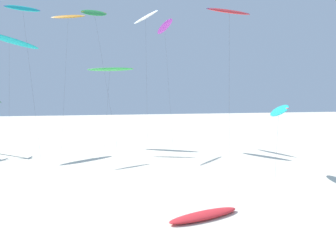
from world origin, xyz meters
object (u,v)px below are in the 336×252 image
object	(u,v)px
flying_kite_5	(9,40)
grounded_kite_0	(204,215)
flying_kite_2	(145,17)
flying_kite_0	(68,17)
flying_kite_9	(110,69)
flying_kite_3	(279,111)
flying_kite_4	(165,27)
flying_kite_8	(94,13)
flying_kite_7	(229,12)
flying_kite_1	(23,8)

from	to	relation	value
flying_kite_5	grounded_kite_0	size ratio (longest dim) A/B	3.19
flying_kite_2	flying_kite_0	bearing A→B (deg)	166.96
flying_kite_0	flying_kite_9	distance (m)	10.98
flying_kite_0	flying_kite_2	world-z (taller)	flying_kite_2
flying_kite_3	grounded_kite_0	xyz separation A→B (m)	(-11.95, -9.60, -6.78)
flying_kite_4	flying_kite_8	world-z (taller)	flying_kite_8
flying_kite_5	flying_kite_7	world-z (taller)	flying_kite_5
flying_kite_5	flying_kite_8	world-z (taller)	flying_kite_8
flying_kite_9	flying_kite_8	bearing A→B (deg)	-128.39
flying_kite_0	flying_kite_1	distance (m)	8.08
flying_kite_8	flying_kite_9	distance (m)	9.57
flying_kite_7	flying_kite_9	size ratio (longest dim) A/B	1.31
flying_kite_1	flying_kite_7	bearing A→B (deg)	-43.18
flying_kite_0	flying_kite_3	distance (m)	38.76
flying_kite_5	flying_kite_7	xyz separation A→B (m)	(25.75, -24.31, -0.09)
flying_kite_2	flying_kite_4	distance (m)	4.12
flying_kite_3	flying_kite_8	world-z (taller)	flying_kite_8
flying_kite_0	flying_kite_3	xyz separation A→B (m)	(22.33, -27.97, -14.89)
flying_kite_5	grounded_kite_0	world-z (taller)	flying_kite_5
flying_kite_2	grounded_kite_0	distance (m)	40.91
flying_kite_5	flying_kite_3	bearing A→B (deg)	-39.23
flying_kite_9	flying_kite_5	bearing A→B (deg)	-172.16
flying_kite_1	flying_kite_4	distance (m)	22.89
grounded_kite_0	flying_kite_8	bearing A→B (deg)	100.31
flying_kite_4	flying_kite_1	bearing A→B (deg)	-170.82
flying_kite_4	grounded_kite_0	bearing A→B (deg)	-99.36
flying_kite_0	flying_kite_5	bearing A→B (deg)	-163.66
flying_kite_1	grounded_kite_0	world-z (taller)	flying_kite_1
flying_kite_7	grounded_kite_0	world-z (taller)	flying_kite_7
flying_kite_1	flying_kite_9	size ratio (longest dim) A/B	1.63
flying_kite_0	flying_kite_1	xyz separation A→B (m)	(-6.26, -5.09, -0.36)
flying_kite_2	flying_kite_9	distance (m)	10.74
flying_kite_3	flying_kite_7	world-z (taller)	flying_kite_7
flying_kite_7	grounded_kite_0	bearing A→B (deg)	-121.67
grounded_kite_0	flying_kite_0	bearing A→B (deg)	105.44
flying_kite_7	flying_kite_5	bearing A→B (deg)	136.64
flying_kite_0	flying_kite_3	size ratio (longest dim) A/B	2.79
flying_kite_1	flying_kite_3	distance (m)	39.38
flying_kite_2	flying_kite_5	distance (m)	21.92
flying_kite_1	flying_kite_8	distance (m)	10.57
flying_kite_4	grounded_kite_0	distance (m)	41.99
flying_kite_9	grounded_kite_0	world-z (taller)	flying_kite_9
flying_kite_0	flying_kite_2	bearing A→B (deg)	-13.04
flying_kite_7	flying_kite_8	distance (m)	26.92
flying_kite_1	flying_kite_2	bearing A→B (deg)	6.53
flying_kite_2	flying_kite_7	xyz separation A→B (m)	(4.31, -23.95, -4.70)
flying_kite_2	flying_kite_5	bearing A→B (deg)	179.05
flying_kite_5	flying_kite_9	size ratio (longest dim) A/B	1.37
flying_kite_1	flying_kite_9	xyz separation A→B (m)	(13.01, 4.66, -8.29)
flying_kite_1	flying_kite_7	world-z (taller)	flying_kite_1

